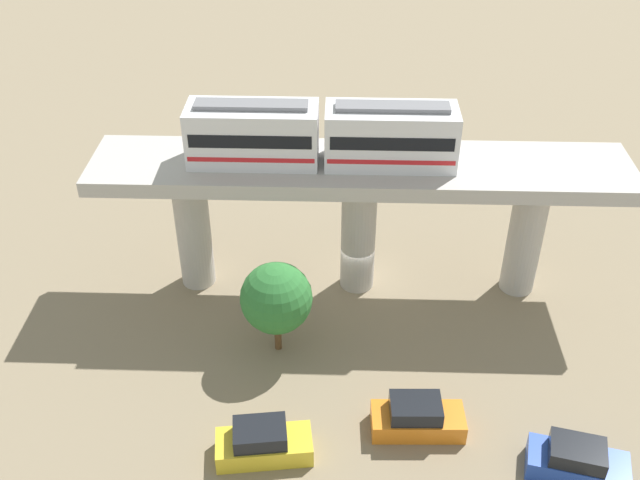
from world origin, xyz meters
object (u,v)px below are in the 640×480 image
train (322,135)px  tree_near_viaduct (276,298)px  parked_car_orange (417,418)px  parked_car_blue (577,462)px  parked_car_yellow (263,443)px

train → tree_near_viaduct: 8.49m
parked_car_orange → parked_car_blue: same height
parked_car_yellow → tree_near_viaduct: 7.26m
parked_car_orange → tree_near_viaduct: size_ratio=0.83×
train → tree_near_viaduct: bearing=159.4°
parked_car_blue → tree_near_viaduct: tree_near_viaduct is taller
parked_car_yellow → tree_near_viaduct: size_ratio=0.86×
parked_car_orange → tree_near_viaduct: 8.83m
train → parked_car_blue: 19.18m
parked_car_blue → tree_near_viaduct: size_ratio=0.88×
parked_car_yellow → tree_near_viaduct: (6.79, -0.12, 2.57)m
parked_car_orange → parked_car_blue: 6.99m
train → parked_car_orange: size_ratio=3.19×
parked_car_blue → tree_near_viaduct: bearing=74.3°
parked_car_yellow → parked_car_orange: same height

